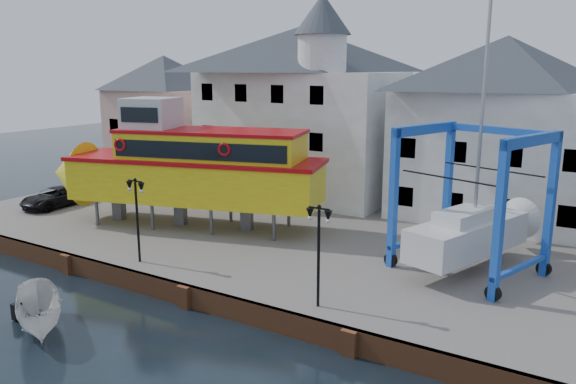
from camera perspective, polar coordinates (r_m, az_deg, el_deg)
The scene contains 12 objects.
ground at distance 25.71m, azimuth -10.36°, elevation -11.42°, with size 140.00×140.00×0.00m, color black.
hardstanding at distance 33.93m, azimuth 2.12°, elevation -4.32°, with size 44.00×22.00×1.00m, color #5E5C59.
quay_wall at distance 25.59m, azimuth -10.25°, elevation -10.32°, with size 44.00×0.47×1.00m.
building_pink at distance 49.15m, azimuth -12.29°, elevation 7.40°, with size 8.00×7.00×10.30m.
building_white_main at distance 41.41m, azimuth 1.40°, elevation 8.41°, with size 14.00×8.30×14.00m.
building_white_right at distance 37.10m, azimuth 20.82°, elevation 5.95°, with size 12.00×8.00×11.20m.
lamp_post_left at distance 27.91m, azimuth -15.17°, elevation -0.69°, with size 1.12×0.32×4.20m.
lamp_post_right at distance 21.88m, azimuth 3.15°, elevation -3.89°, with size 1.12×0.32×4.20m.
tour_boat at distance 33.99m, azimuth -10.99°, elevation 2.56°, with size 17.91×8.70×7.60m.
travel_lift at distance 27.90m, azimuth 18.68°, elevation -3.09°, with size 7.13×8.76×12.84m.
van at distance 41.53m, azimuth -22.59°, elevation -0.49°, with size 2.19×4.74×1.32m, color black.
motorboat_a at distance 25.40m, azimuth -23.74°, elevation -12.65°, with size 1.73×4.60×1.78m, color silver.
Camera 1 is at (16.00, -17.24, 10.39)m, focal length 35.00 mm.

